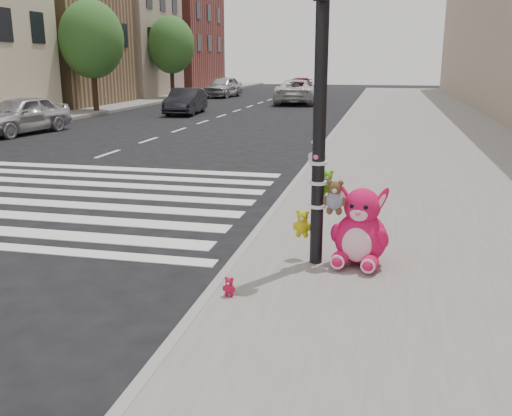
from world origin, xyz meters
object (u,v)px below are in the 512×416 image
(signal_pole, at_px, (321,134))
(car_dark_far, at_px, (186,101))
(car_silver_far, at_px, (20,115))
(car_white_near, at_px, (296,92))
(red_teddy, at_px, (229,286))
(pink_bunny, at_px, (360,232))

(signal_pole, bearing_deg, car_dark_far, 113.82)
(signal_pole, relative_size, car_silver_far, 0.98)
(car_white_near, bearing_deg, red_teddy, 91.81)
(car_silver_far, bearing_deg, red_teddy, -39.31)
(car_dark_far, bearing_deg, car_silver_far, -115.48)
(pink_bunny, relative_size, red_teddy, 4.69)
(car_dark_far, height_order, car_white_near, car_white_near)
(signal_pole, relative_size, pink_bunny, 3.82)
(signal_pole, xyz_separation_m, pink_bunny, (0.53, 0.05, -1.22))
(car_dark_far, xyz_separation_m, car_white_near, (4.34, 8.18, 0.10))
(red_teddy, relative_size, car_dark_far, 0.06)
(signal_pole, height_order, car_white_near, signal_pole)
(car_silver_far, relative_size, car_white_near, 0.76)
(pink_bunny, distance_m, car_white_near, 29.28)
(pink_bunny, distance_m, car_dark_far, 22.76)
(car_silver_far, bearing_deg, car_white_near, 75.06)
(red_teddy, bearing_deg, car_silver_far, 135.37)
(car_white_near, bearing_deg, car_silver_far, 60.14)
(car_silver_far, relative_size, car_dark_far, 1.04)
(signal_pole, relative_size, car_dark_far, 1.02)
(pink_bunny, xyz_separation_m, car_silver_far, (-12.95, 11.78, 0.13))
(red_teddy, relative_size, car_silver_far, 0.05)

